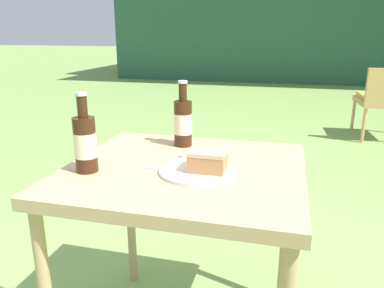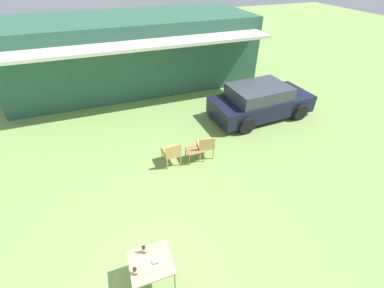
{
  "view_description": "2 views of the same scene",
  "coord_description": "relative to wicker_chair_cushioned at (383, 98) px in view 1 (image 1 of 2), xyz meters",
  "views": [
    {
      "loc": [
        0.32,
        -1.15,
        1.18
      ],
      "look_at": [
        0.0,
        0.1,
        0.79
      ],
      "focal_mm": 35.0,
      "sensor_mm": 36.0,
      "label": 1
    },
    {
      "loc": [
        -0.14,
        -2.62,
        5.29
      ],
      "look_at": [
        1.88,
        2.99,
        0.9
      ],
      "focal_mm": 24.0,
      "sensor_mm": 36.0,
      "label": 2
    }
  ],
  "objects": [
    {
      "name": "patio_table",
      "position": [
        -1.36,
        -3.38,
        0.19
      ],
      "size": [
        0.79,
        0.72,
        0.74
      ],
      "color": "tan",
      "rests_on": "ground_plane"
    },
    {
      "name": "cola_bottle_far",
      "position": [
        -1.66,
        -3.5,
        0.36
      ],
      "size": [
        0.07,
        0.07,
        0.26
      ],
      "color": "#381E0F",
      "rests_on": "patio_table"
    },
    {
      "name": "cola_bottle_near",
      "position": [
        -1.43,
        -3.15,
        0.36
      ],
      "size": [
        0.07,
        0.07,
        0.26
      ],
      "color": "#381E0F",
      "rests_on": "patio_table"
    },
    {
      "name": "fork",
      "position": [
        -1.39,
        -3.44,
        0.27
      ],
      "size": [
        0.18,
        0.02,
        0.01
      ],
      "color": "silver",
      "rests_on": "patio_table"
    },
    {
      "name": "cabin_building",
      "position": [
        0.15,
        6.84,
        1.09
      ],
      "size": [
        11.12,
        5.62,
        3.11
      ],
      "color": "#2D5B47",
      "rests_on": "ground_plane"
    },
    {
      "name": "loose_bottle_cap",
      "position": [
        -1.39,
        -3.29,
        0.27
      ],
      "size": [
        0.03,
        0.03,
        0.01
      ],
      "color": "silver",
      "rests_on": "patio_table"
    },
    {
      "name": "wicker_chair_cushioned",
      "position": [
        0.0,
        0.0,
        0.0
      ],
      "size": [
        0.53,
        0.59,
        0.81
      ],
      "rotation": [
        0.0,
        0.0,
        3.21
      ],
      "color": "tan",
      "rests_on": "ground_plane"
    },
    {
      "name": "cake_on_plate",
      "position": [
        -1.29,
        -3.43,
        0.29
      ],
      "size": [
        0.25,
        0.25,
        0.08
      ],
      "color": "silver",
      "rests_on": "patio_table"
    }
  ]
}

